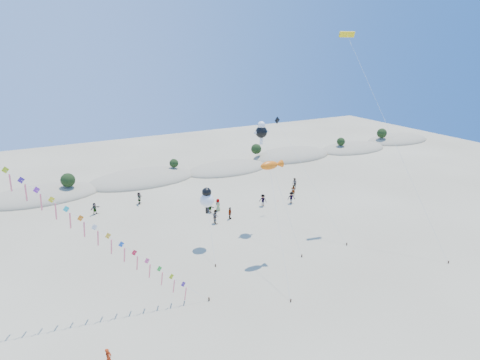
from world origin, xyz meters
name	(u,v)px	position (x,y,z in m)	size (l,w,h in m)	color
ground	(291,339)	(0.00, 0.00, 0.00)	(160.00, 160.00, 0.00)	gray
dune_ridge	(148,179)	(1.06, 45.14, 0.11)	(145.30, 11.49, 5.57)	gray
kite_train	(54,202)	(-15.27, 12.10, 10.44)	(21.67, 8.26, 19.99)	#3F2D1E
fish_kite	(272,165)	(5.77, 12.58, 10.46)	(4.37, 9.06, 10.95)	#3F2D1E
cartoon_kite_low	(207,199)	(0.58, 17.97, 5.83)	(2.22, 5.90, 7.15)	#3F2D1E
cartoon_kite_high	(261,131)	(8.90, 19.93, 12.50)	(2.00, 10.44, 13.70)	#3F2D1E
parafoil_kite	(350,41)	(19.17, 16.89, 22.85)	(3.79, 16.21, 24.02)	#3F2D1E
dark_kite	(295,152)	(14.26, 20.27, 9.17)	(1.53, 14.40, 13.23)	#3F2D1E
flyer_foreground	(109,358)	(-13.54, 3.77, 0.83)	(0.60, 0.40, 1.65)	#AD2E0D
beachgoers	(220,201)	(6.83, 27.72, 0.88)	(31.89, 12.92, 1.90)	slate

